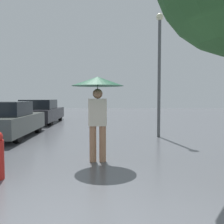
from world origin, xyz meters
name	(u,v)px	position (x,y,z in m)	size (l,w,h in m)	color
pedestrian	(98,93)	(0.09, 3.28, 1.50)	(1.13, 1.13, 1.84)	#9E7051
parked_car_middle	(5,121)	(-3.25, 6.74, 0.59)	(1.80, 3.82, 1.25)	#4C514C
parked_car_farthest	(40,112)	(-3.33, 11.83, 0.60)	(1.86, 4.58, 1.28)	black
street_lamp	(159,64)	(2.16, 6.65, 2.58)	(0.25, 0.25, 4.31)	#515456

